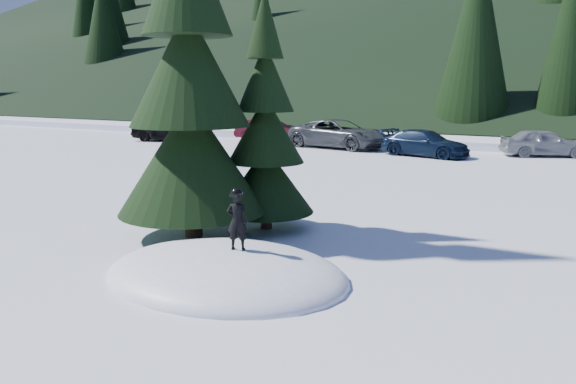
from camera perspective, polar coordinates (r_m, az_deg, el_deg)
The scene contains 10 objects.
ground at distance 9.93m, azimuth -6.33°, elevation -8.52°, with size 200.00×200.00×0.00m, color white.
snow_mound at distance 9.93m, azimuth -6.33°, elevation -8.52°, with size 4.48×3.52×0.96m, color white.
spruce_tall at distance 12.16m, azimuth -10.01°, elevation 10.83°, with size 3.20×3.20×8.60m.
spruce_short at distance 12.75m, azimuth -2.29°, elevation 5.49°, with size 2.20×2.20×5.37m.
child_skier at distance 9.66m, azimuth -5.18°, elevation -2.94°, with size 0.37×0.24×1.01m, color black.
car_0 at distance 34.83m, azimuth -12.07°, elevation 6.31°, with size 1.78×4.43×1.51m, color black.
car_1 at distance 34.47m, azimuth -1.95°, elevation 6.36°, with size 1.43×4.11×1.35m, color #3B0A13.
car_2 at distance 30.43m, azimuth 5.20°, elevation 5.92°, with size 2.53×5.49×1.53m, color #424549.
car_3 at distance 27.42m, azimuth 13.75°, elevation 4.84°, with size 1.74×4.28×1.24m, color black.
car_4 at distance 29.19m, azimuth 24.55°, elevation 4.60°, with size 1.56×3.87×1.32m, color gray.
Camera 1 is at (5.63, -7.50, 3.25)m, focal length 35.00 mm.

